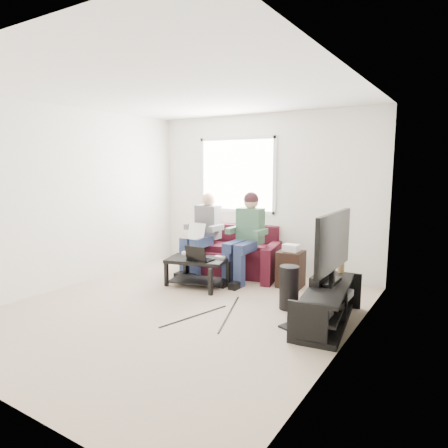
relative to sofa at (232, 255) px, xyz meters
The scene contains 25 objects.
floor 1.87m from the sofa, 79.47° to the right, with size 4.50×4.50×0.00m, color #C7AF9B.
ceiling 2.95m from the sofa, 79.47° to the right, with size 4.50×4.50×0.00m, color white.
wall_back 1.15m from the sofa, 52.19° to the left, with size 4.50×4.50×0.00m, color white.
wall_left 2.66m from the sofa, 132.49° to the right, with size 4.50×4.50×0.00m, color white.
wall_right 3.13m from the sofa, 37.83° to the right, with size 4.50×4.50×0.00m, color white.
window 1.38m from the sofa, 111.33° to the left, with size 1.48×0.04×1.28m.
sofa is the anchor object (origin of this frame).
person_left 0.64m from the sofa, 146.16° to the right, with size 0.40×0.70×1.31m.
person_right 0.67m from the sofa, 31.86° to the right, with size 0.40×0.71×1.36m.
laptop_silver 0.77m from the sofa, 127.29° to the right, with size 0.32×0.22×0.24m, color silver, non-canonical shape.
coffee_table 0.94m from the sofa, 91.92° to the right, with size 0.95×0.72×0.42m.
laptop_black 1.05m from the sofa, 85.04° to the right, with size 0.34×0.24×0.24m, color black, non-canonical shape.
controller_a 0.89m from the sofa, 110.82° to the right, with size 0.14×0.09×0.04m, color silver.
controller_b 0.79m from the sofa, 99.83° to the right, with size 0.14×0.09×0.04m, color black.
controller_c 0.85m from the sofa, 71.21° to the right, with size 0.14×0.09×0.04m, color gray.
tv_stand 2.42m from the sofa, 32.45° to the right, with size 0.58×1.39×0.45m.
tv 2.44m from the sofa, 30.43° to the right, with size 0.12×1.10×0.81m.
soundbar 2.27m from the sofa, 31.94° to the right, with size 0.12×0.50×0.10m, color black.
drink_cup 2.11m from the sofa, 18.51° to the right, with size 0.08×0.08×0.12m, color olive.
console_white 2.65m from the sofa, 39.76° to the right, with size 0.30×0.22×0.06m, color silver.
console_grey 2.27m from the sofa, 26.04° to the right, with size 0.34×0.26×0.08m, color gray.
console_black 2.44m from the sofa, 33.44° to the right, with size 0.38×0.30×0.07m, color black.
subwoofer 1.83m from the sofa, 36.15° to the right, with size 0.24×0.24×0.54m, color black.
keyboard_floor 2.31m from the sofa, 40.95° to the right, with size 0.14×0.42×0.02m, color black.
end_table 1.15m from the sofa, 10.59° to the right, with size 0.36×0.36×0.63m.
Camera 1 is at (2.99, -3.72, 1.78)m, focal length 32.00 mm.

